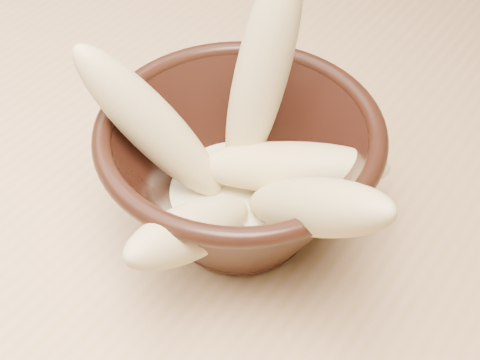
% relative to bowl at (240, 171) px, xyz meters
% --- Properties ---
extents(bowl, '(0.19, 0.19, 0.10)m').
position_rel_bowl_xyz_m(bowl, '(0.00, 0.00, 0.00)').
color(bowl, black).
rests_on(bowl, table).
extents(milk_puddle, '(0.11, 0.11, 0.01)m').
position_rel_bowl_xyz_m(milk_puddle, '(0.00, -0.00, -0.03)').
color(milk_puddle, '#FEF6CC').
rests_on(milk_puddle, bowl).
extents(banana_upright, '(0.06, 0.09, 0.18)m').
position_rel_bowl_xyz_m(banana_upright, '(-0.00, 0.03, 0.06)').
color(banana_upright, '#D3B57C').
rests_on(banana_upright, bowl).
extents(banana_left, '(0.12, 0.08, 0.14)m').
position_rel_bowl_xyz_m(banana_left, '(-0.05, -0.03, 0.04)').
color(banana_left, '#D3B57C').
rests_on(banana_left, bowl).
extents(banana_right, '(0.15, 0.09, 0.14)m').
position_rel_bowl_xyz_m(banana_right, '(0.07, -0.03, 0.03)').
color(banana_right, '#D3B57C').
rests_on(banana_right, bowl).
extents(banana_across, '(0.14, 0.09, 0.06)m').
position_rel_bowl_xyz_m(banana_across, '(0.03, 0.02, 0.01)').
color(banana_across, '#D3B57C').
rests_on(banana_across, bowl).
extents(banana_front, '(0.04, 0.13, 0.09)m').
position_rel_bowl_xyz_m(banana_front, '(0.01, -0.07, 0.01)').
color(banana_front, '#D3B57C').
rests_on(banana_front, bowl).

